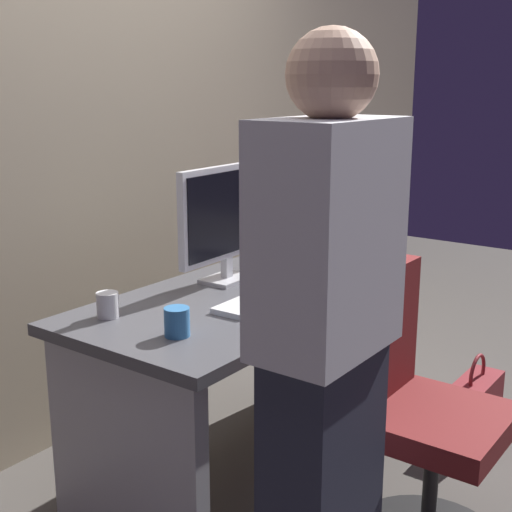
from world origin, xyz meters
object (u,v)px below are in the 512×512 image
object	(u,v)px
desk	(245,353)
book_stack	(304,252)
cup_near_keyboard	(177,322)
keyboard	(262,299)
office_chair	(418,425)
cup_by_monitor	(108,305)
cell_phone	(347,277)
handbag	(475,406)
person_at_desk	(325,352)
mouse	(296,279)
monitor	(227,217)

from	to	relation	value
desk	book_stack	world-z (taller)	book_stack
cup_near_keyboard	keyboard	bearing A→B (deg)	-0.44
office_chair	cup_by_monitor	bearing A→B (deg)	118.32
cell_phone	handbag	bearing A→B (deg)	-32.55
person_at_desk	office_chair	bearing A→B (deg)	-5.17
book_stack	handbag	distance (m)	1.01
office_chair	book_stack	distance (m)	0.99
mouse	book_stack	world-z (taller)	book_stack
monitor	cell_phone	xyz separation A→B (m)	(0.32, -0.36, -0.25)
cup_by_monitor	cell_phone	distance (m)	0.98
mouse	cup_near_keyboard	world-z (taller)	cup_near_keyboard
office_chair	monitor	size ratio (longest dim) A/B	1.74
cell_phone	cup_by_monitor	bearing A→B (deg)	165.73
person_at_desk	cup_near_keyboard	xyz separation A→B (m)	(0.04, 0.55, -0.04)
person_at_desk	book_stack	world-z (taller)	person_at_desk
desk	cup_near_keyboard	size ratio (longest dim) A/B	15.15
book_stack	keyboard	bearing A→B (deg)	-162.74
person_at_desk	monitor	distance (m)	1.03
mouse	cup_by_monitor	bearing A→B (deg)	158.46
cup_near_keyboard	handbag	distance (m)	1.57
cell_phone	book_stack	bearing A→B (deg)	80.13
monitor	handbag	size ratio (longest dim) A/B	1.43
monitor	cup_by_monitor	distance (m)	0.62
cup_by_monitor	cup_near_keyboard	bearing A→B (deg)	-89.25
handbag	cup_by_monitor	bearing A→B (deg)	148.57
mouse	handbag	world-z (taller)	mouse
monitor	cup_near_keyboard	world-z (taller)	monitor
monitor	keyboard	bearing A→B (deg)	-117.02
office_chair	cup_by_monitor	world-z (taller)	office_chair
keyboard	cup_near_keyboard	world-z (taller)	cup_near_keyboard
cup_near_keyboard	book_stack	world-z (taller)	book_stack
cup_near_keyboard	office_chair	bearing A→B (deg)	-51.01
office_chair	monitor	bearing A→B (deg)	84.10
person_at_desk	mouse	bearing A→B (deg)	37.54
person_at_desk	mouse	xyz separation A→B (m)	(0.75, 0.58, -0.07)
desk	cell_phone	size ratio (longest dim) A/B	9.57
office_chair	cup_near_keyboard	size ratio (longest dim) A/B	10.33
keyboard	book_stack	xyz separation A→B (m)	(0.55, 0.17, 0.04)
keyboard	mouse	size ratio (longest dim) A/B	4.30
keyboard	office_chair	bearing A→B (deg)	-87.30
monitor	book_stack	xyz separation A→B (m)	(0.41, -0.09, -0.21)
office_chair	mouse	world-z (taller)	office_chair
cup_near_keyboard	cup_by_monitor	world-z (taller)	cup_near_keyboard
mouse	handbag	xyz separation A→B (m)	(0.62, -0.53, -0.63)
desk	mouse	bearing A→B (deg)	-18.71
monitor	cup_by_monitor	bearing A→B (deg)	175.36
mouse	cup_by_monitor	world-z (taller)	cup_by_monitor
office_chair	mouse	xyz separation A→B (m)	(0.23, 0.62, 0.34)
desk	mouse	xyz separation A→B (m)	(0.23, -0.08, 0.25)
office_chair	mouse	distance (m)	0.75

